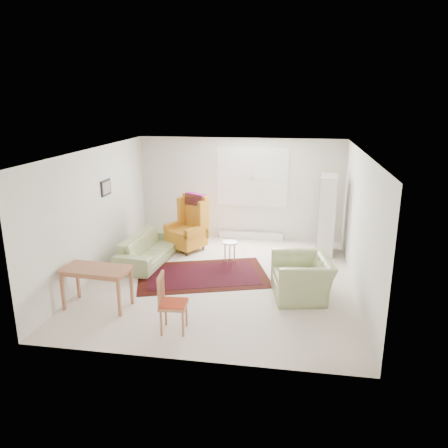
% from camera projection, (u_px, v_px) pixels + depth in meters
% --- Properties ---
extents(room, '(5.04, 5.54, 2.51)m').
position_uv_depth(room, '(224.00, 215.00, 8.35)').
color(room, beige).
rests_on(room, ground).
extents(rug, '(2.92, 2.34, 0.03)m').
position_uv_depth(rug, '(203.00, 275.00, 8.72)').
color(rug, black).
rests_on(rug, ground).
extents(sofa, '(0.94, 2.03, 0.80)m').
position_uv_depth(sofa, '(149.00, 243.00, 9.40)').
color(sofa, '#9BA870').
rests_on(sofa, ground).
extents(armchair, '(1.16, 1.27, 0.86)m').
position_uv_depth(armchair, '(302.00, 273.00, 7.71)').
color(armchair, '#9BA870').
rests_on(armchair, ground).
extents(wingback_chair, '(1.04, 1.06, 1.29)m').
position_uv_depth(wingback_chair, '(186.00, 223.00, 10.00)').
color(wingback_chair, '#C57C1E').
rests_on(wingback_chair, ground).
extents(coffee_table, '(0.74, 0.74, 0.49)m').
position_uv_depth(coffee_table, '(294.00, 267.00, 8.49)').
color(coffee_table, '#412714').
rests_on(coffee_table, ground).
extents(stool, '(0.43, 0.43, 0.44)m').
position_uv_depth(stool, '(230.00, 251.00, 9.45)').
color(stool, white).
rests_on(stool, ground).
extents(cabinet, '(0.44, 0.75, 1.79)m').
position_uv_depth(cabinet, '(327.00, 215.00, 9.76)').
color(cabinet, white).
rests_on(cabinet, ground).
extents(desk, '(1.15, 0.64, 0.70)m').
position_uv_depth(desk, '(97.00, 287.00, 7.32)').
color(desk, '#AB6745').
rests_on(desk, ground).
extents(desk_chair, '(0.44, 0.44, 0.92)m').
position_uv_depth(desk_chair, '(173.00, 303.00, 6.53)').
color(desk_chair, '#AB6745').
rests_on(desk_chair, ground).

